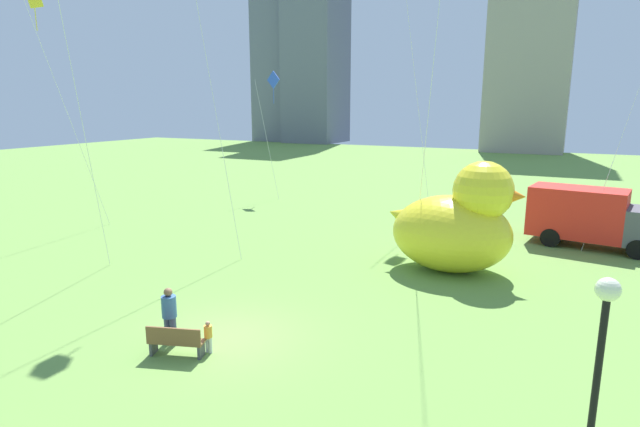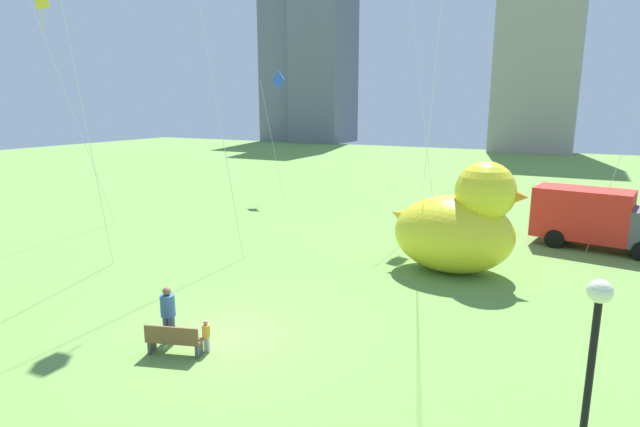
# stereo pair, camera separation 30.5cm
# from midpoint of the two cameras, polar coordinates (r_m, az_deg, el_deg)

# --- Properties ---
(ground_plane) EXTENTS (140.00, 140.00, 0.00)m
(ground_plane) POSITION_cam_midpoint_polar(r_m,az_deg,el_deg) (15.94, -10.62, -13.43)
(ground_plane) COLOR #6A9642
(park_bench) EXTENTS (1.61, 0.90, 0.90)m
(park_bench) POSITION_cam_midpoint_polar(r_m,az_deg,el_deg) (14.97, -16.45, -13.49)
(park_bench) COLOR brown
(park_bench) RESTS_ON ground
(person_adult) EXTENTS (0.42, 0.42, 1.71)m
(person_adult) POSITION_cam_midpoint_polar(r_m,az_deg,el_deg) (15.55, -17.04, -10.64)
(person_adult) COLOR #38476B
(person_adult) RESTS_ON ground
(person_child) EXTENTS (0.23, 0.23, 0.93)m
(person_child) POSITION_cam_midpoint_polar(r_m,az_deg,el_deg) (14.96, -12.98, -13.13)
(person_child) COLOR silver
(person_child) RESTS_ON ground
(giant_inflatable_duck) EXTENTS (5.61, 3.60, 4.65)m
(giant_inflatable_duck) POSITION_cam_midpoint_polar(r_m,az_deg,el_deg) (21.59, 14.62, -1.23)
(giant_inflatable_duck) COLOR yellow
(giant_inflatable_duck) RESTS_ON ground
(lamppost) EXTENTS (0.39, 0.39, 4.16)m
(lamppost) POSITION_cam_midpoint_polar(r_m,az_deg,el_deg) (9.58, 28.08, -13.17)
(lamppost) COLOR black
(lamppost) RESTS_ON ground
(box_truck) EXTENTS (6.18, 3.17, 2.85)m
(box_truck) POSITION_cam_midpoint_polar(r_m,az_deg,el_deg) (27.83, 27.82, -0.44)
(box_truck) COLOR red
(box_truck) RESTS_ON ground
(city_skyline) EXTENTS (77.31, 13.10, 41.03)m
(city_skyline) POSITION_cam_midpoint_polar(r_m,az_deg,el_deg) (88.54, 8.90, 18.83)
(city_skyline) COLOR slate
(city_skyline) RESTS_ON ground
(kite_blue) EXTENTS (1.94, 1.22, 9.20)m
(kite_blue) POSITION_cam_midpoint_polar(r_m,az_deg,el_deg) (38.37, -5.52, 14.20)
(kite_blue) COLOR silver
(kite_blue) RESTS_ON ground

